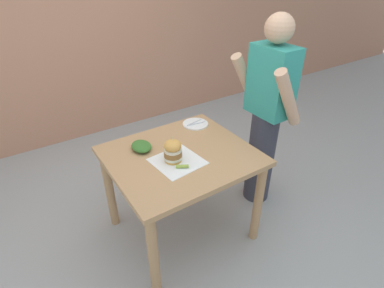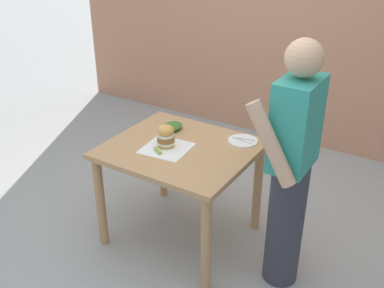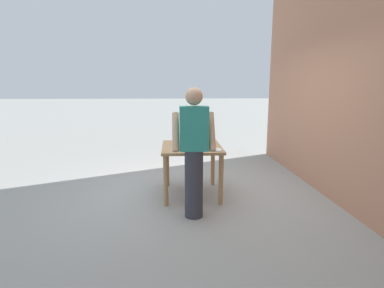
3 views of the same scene
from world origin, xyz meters
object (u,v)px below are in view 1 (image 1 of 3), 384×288
Objects in this scene: patio_table at (181,168)px; side_salad at (141,146)px; sandwich at (173,151)px; side_plate_with_forks at (195,124)px; diner_across_table at (266,115)px; pickle_spear at (182,166)px.

side_salad is (-0.21, -0.21, 0.16)m from patio_table.
sandwich is 0.91× the size of side_plate_with_forks.
side_plate_with_forks is at bearing 130.03° from sandwich.
side_salad is at bearing -134.55° from patio_table.
sandwich is 0.93m from diner_across_table.
diner_across_table is at bearing 77.61° from side_salad.
side_plate_with_forks is 0.13× the size of diner_across_table.
side_plate_with_forks is at bearing -124.45° from diner_across_table.
pickle_spear is 0.94m from diner_across_table.
side_plate_with_forks is at bearing 100.90° from side_salad.
side_salad reaches higher than pickle_spear.
side_salad is at bearing -102.39° from diner_across_table.
patio_table is 5.74× the size of side_salad.
sandwich reaches higher than side_salad.
side_plate_with_forks is at bearing 132.65° from patio_table.
diner_across_table is (0.02, 0.84, 0.23)m from patio_table.
patio_table is at bearing -47.35° from side_plate_with_forks.
side_plate_with_forks reaches higher than patio_table.
side_salad is (-0.37, -0.13, 0.01)m from pickle_spear.
patio_table is 4.70× the size of side_plate_with_forks.
sandwich is (0.05, -0.09, 0.22)m from patio_table.
diner_across_table is at bearing 91.72° from sandwich.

